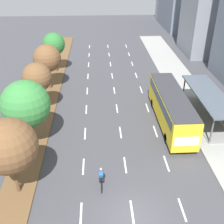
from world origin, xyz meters
name	(u,v)px	position (x,y,z in m)	size (l,w,h in m)	color
ground_plane	(133,217)	(0.00, 0.00, 0.00)	(140.00, 140.00, 0.00)	#424247
median_strip	(50,91)	(-8.30, 20.00, 0.06)	(2.60, 52.00, 0.12)	brown
sidewalk_right	(184,88)	(9.25, 20.00, 0.07)	(4.50, 52.00, 0.15)	#9E9E99
lane_divider_left	(87,99)	(-3.50, 17.49, 0.00)	(0.14, 45.98, 0.01)	white
lane_divider_center	(116,99)	(0.00, 17.49, 0.00)	(0.14, 45.98, 0.01)	white
lane_divider_right	(144,98)	(3.50, 17.49, 0.00)	(0.14, 45.98, 0.01)	white
bus_shelter	(210,103)	(9.53, 12.27, 1.87)	(2.90, 9.95, 2.86)	gray
bus	(171,105)	(5.25, 11.68, 2.07)	(2.54, 11.29, 3.37)	yellow
cyclist	(101,178)	(-2.05, 2.94, 0.79)	(0.46, 1.82, 1.71)	black
median_tree_nearest	(9,146)	(-8.17, 2.71, 4.22)	(3.91, 3.91, 6.06)	brown
median_tree_second	(26,105)	(-8.36, 8.76, 4.14)	(4.26, 4.26, 6.16)	brown
median_tree_third	(37,77)	(-8.46, 14.82, 4.12)	(3.12, 3.12, 5.58)	brown
median_tree_fourth	(47,58)	(-8.30, 20.87, 4.13)	(3.43, 3.43, 5.74)	brown
median_tree_fifth	(54,44)	(-8.23, 26.92, 4.17)	(3.19, 3.19, 5.66)	brown
building_far_right	(187,0)	(18.77, 54.33, 6.01)	(9.93, 14.68, 12.02)	slate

